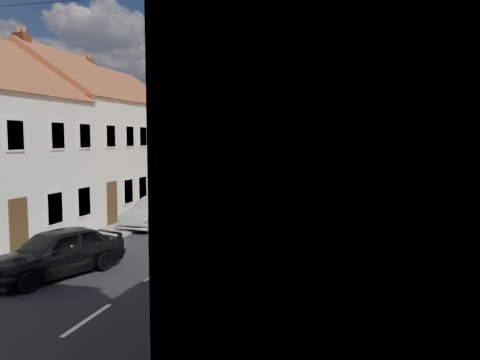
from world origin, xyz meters
TOP-DOWN VIEW (x-y plane):
  - road at (0.00, 30.00)m, footprint 7.00×90.00m
  - pavement_left at (-4.40, 30.00)m, footprint 1.80×90.00m
  - pavement_right at (4.40, 30.00)m, footprint 1.80×90.00m
  - cottage_r_tudor at (9.27, 12.70)m, footprint 8.30×5.20m
  - cottage_r_white_near at (9.30, 18.10)m, footprint 8.30×6.00m
  - cottage_r_cream_mid at (9.30, 23.50)m, footprint 8.30×5.20m
  - cottage_r_pink at (9.30, 28.90)m, footprint 8.30×6.00m
  - cottage_r_white_far at (9.30, 34.30)m, footprint 8.30×5.20m
  - cottage_r_cream_far at (9.30, 39.70)m, footprint 8.30×6.00m
  - cottage_l_brick_mid at (-9.30, 18.05)m, footprint 8.30×5.70m
  - cottage_l_pink at (-9.30, 23.85)m, footprint 8.30×6.30m
  - block_right_far at (9.30, 55.00)m, footprint 8.30×24.20m
  - block_left_far at (-9.30, 50.00)m, footprint 8.30×24.20m
  - lamppost at (-3.81, 20.00)m, footprint 0.88×0.15m
  - car_near at (-2.87, 8.92)m, footprint 3.15×4.73m
  - car_mid at (-3.20, 17.22)m, footprint 2.07×4.48m
  - car_far at (-1.94, 47.62)m, footprint 2.64×4.96m
  - car_distant at (-2.15, 50.00)m, footprint 1.96×4.03m
  - car_mid_b at (3.20, 32.00)m, footprint 2.95×4.96m

SIDE VIEW (x-z plane):
  - road at x=0.00m, z-range 0.00..0.02m
  - pavement_left at x=-4.40m, z-range 0.00..0.12m
  - pavement_right at x=4.40m, z-range 0.00..0.12m
  - car_distant at x=-2.15m, z-range 0.00..1.11m
  - car_far at x=-1.94m, z-range 0.00..1.37m
  - car_mid at x=-3.20m, z-range 0.00..1.42m
  - car_near at x=-2.87m, z-range 0.00..1.50m
  - car_mid_b at x=3.20m, z-range 0.00..1.54m
  - lamppost at x=-3.81m, z-range 0.54..6.54m
  - cottage_l_pink at x=-9.30m, z-range -0.03..8.77m
  - cottage_r_tudor at x=9.27m, z-range -0.03..8.97m
  - cottage_r_white_near at x=9.30m, z-range -0.03..8.97m
  - cottage_r_pink at x=9.30m, z-range -0.03..8.97m
  - cottage_r_cream_far at x=9.30m, z-range -0.03..8.97m
  - cottage_r_cream_mid at x=9.30m, z-range -0.02..8.98m
  - cottage_r_white_far at x=9.30m, z-range -0.02..8.98m
  - cottage_l_brick_mid at x=-9.30m, z-range -0.02..9.08m
  - block_right_far at x=9.30m, z-range 0.04..10.54m
  - block_left_far at x=-9.30m, z-range 0.04..10.54m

